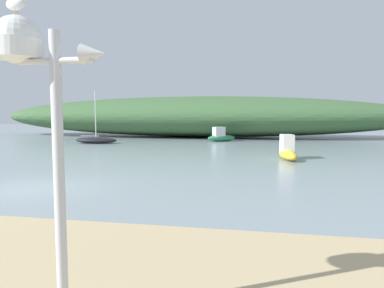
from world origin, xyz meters
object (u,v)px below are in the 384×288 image
seagull_on_radar (17,2)px  motorboat_inner_mooring (221,136)px  mast_structure (29,69)px  motorboat_off_point (288,151)px  sailboat_centre_water (96,140)px

seagull_on_radar → motorboat_inner_mooring: seagull_on_radar is taller
mast_structure → motorboat_inner_mooring: bearing=91.9°
motorboat_inner_mooring → seagull_on_radar: bearing=-88.4°
mast_structure → seagull_on_radar: 0.70m
seagull_on_radar → motorboat_off_point: 17.14m
sailboat_centre_water → motorboat_off_point: bearing=-26.7°
mast_structure → seagull_on_radar: bearing=-178.8°
mast_structure → motorboat_off_point: (3.98, 16.33, -2.53)m
seagull_on_radar → mast_structure: bearing=1.2°
motorboat_off_point → sailboat_centre_water: bearing=153.3°
sailboat_centre_water → mast_structure: bearing=-65.4°
motorboat_inner_mooring → motorboat_off_point: bearing=-66.9°
seagull_on_radar → motorboat_inner_mooring: size_ratio=0.12×
mast_structure → motorboat_inner_mooring: (-0.91, 27.82, -2.54)m
mast_structure → sailboat_centre_water: bearing=114.6°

